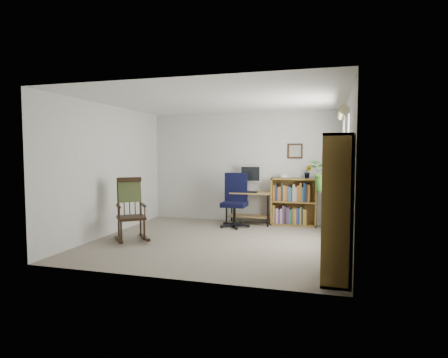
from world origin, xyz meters
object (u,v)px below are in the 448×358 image
(desk, at_px, (249,208))
(office_chair, at_px, (234,200))
(tall_bookshelf, at_px, (336,208))
(rocking_chair, at_px, (131,209))
(low_bookshelf, at_px, (294,202))

(desk, relative_size, office_chair, 0.85)
(office_chair, relative_size, tall_bookshelf, 0.65)
(office_chair, height_order, rocking_chair, office_chair)
(rocking_chair, relative_size, tall_bookshelf, 0.64)
(office_chair, relative_size, low_bookshelf, 1.13)
(desk, xyz_separation_m, rocking_chair, (-1.64, -2.06, 0.21))
(desk, distance_m, tall_bookshelf, 3.64)
(desk, height_order, rocking_chair, rocking_chair)
(tall_bookshelf, bearing_deg, desk, 118.74)
(low_bookshelf, height_order, tall_bookshelf, tall_bookshelf)
(rocking_chair, bearing_deg, desk, 14.35)
(rocking_chair, bearing_deg, office_chair, 11.84)
(office_chair, xyz_separation_m, low_bookshelf, (1.15, 0.54, -0.07))
(rocking_chair, distance_m, low_bookshelf, 3.37)
(rocking_chair, bearing_deg, low_bookshelf, 3.17)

